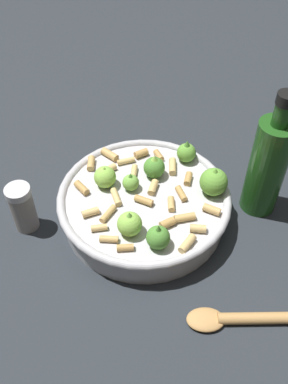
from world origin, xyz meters
name	(u,v)px	position (x,y,z in m)	size (l,w,h in m)	color
ground_plane	(144,216)	(0.00, 0.00, 0.00)	(2.40, 2.40, 0.00)	#23282D
cooking_pan	(145,203)	(0.00, 0.00, 0.03)	(0.28, 0.28, 0.10)	#B7B7BC
pepper_shaker	(23,208)	(-0.06, -0.18, 0.04)	(0.04, 0.04, 0.09)	gray
olive_oil_bottle	(268,165)	(0.06, 0.19, 0.09)	(0.06, 0.06, 0.22)	#1E4C19
wooden_spoon	(259,318)	(0.24, 0.06, 0.01)	(0.12, 0.21, 0.02)	#B2844C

